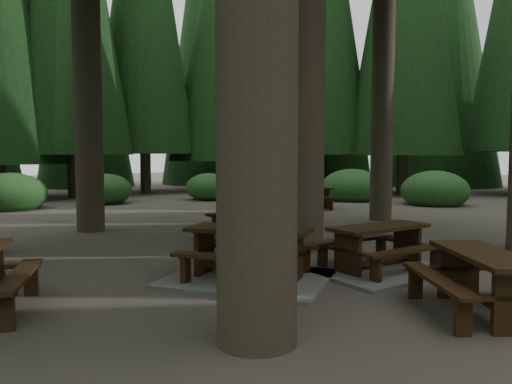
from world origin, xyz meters
TOP-DOWN VIEW (x-y plane):
  - ground at (0.00, 0.00)m, footprint 80.00×80.00m
  - picnic_table_a at (0.50, -1.85)m, footprint 2.22×1.88m
  - picnic_table_c at (1.11, 1.68)m, footprint 2.71×2.29m
  - picnic_table_d at (5.87, 5.28)m, footprint 2.07×1.95m
  - picnic_table_e at (-0.27, -3.91)m, footprint 2.02×2.09m
  - picnic_table_f at (-1.41, -1.05)m, footprint 2.73×2.86m
  - shrub_ring at (0.70, 0.75)m, footprint 23.86×24.64m

SIDE VIEW (x-z plane):
  - ground at x=0.00m, z-range 0.00..0.00m
  - picnic_table_a at x=0.50m, z-range -0.12..0.59m
  - picnic_table_f at x=-1.41m, z-range -0.12..0.63m
  - picnic_table_c at x=1.11m, z-range -0.13..0.75m
  - shrub_ring at x=0.70m, z-range -0.35..1.15m
  - picnic_table_e at x=-0.27m, z-range 0.12..0.82m
  - picnic_table_d at x=5.87m, z-range 0.12..0.83m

